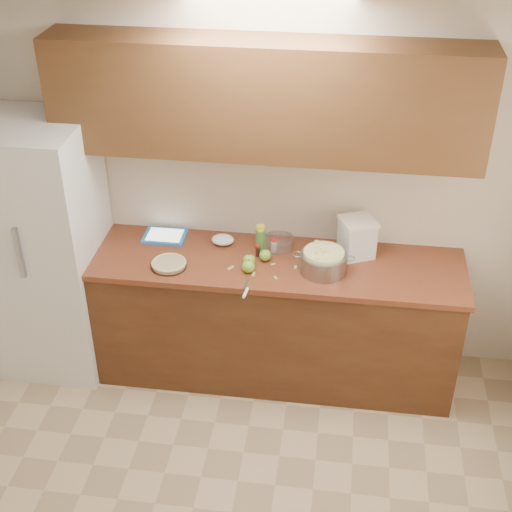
# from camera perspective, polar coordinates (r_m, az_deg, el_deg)

# --- Properties ---
(room_shell) EXTENTS (3.60, 3.60, 3.60)m
(room_shell) POSITION_cam_1_polar(r_m,az_deg,el_deg) (3.23, -3.06, -8.82)
(room_shell) COLOR tan
(room_shell) RESTS_ON ground
(counter_run) EXTENTS (2.64, 0.68, 0.92)m
(counter_run) POSITION_cam_1_polar(r_m,az_deg,el_deg) (4.89, 0.36, -4.83)
(counter_run) COLOR #512F17
(counter_run) RESTS_ON ground
(upper_cabinets) EXTENTS (2.60, 0.34, 0.70)m
(upper_cabinets) POSITION_cam_1_polar(r_m,az_deg,el_deg) (4.29, 0.70, 12.43)
(upper_cabinets) COLOR #533219
(upper_cabinets) RESTS_ON room_shell
(fridge) EXTENTS (0.70, 0.70, 1.80)m
(fridge) POSITION_cam_1_polar(r_m,az_deg,el_deg) (4.97, -16.38, 0.52)
(fridge) COLOR silver
(fridge) RESTS_ON ground
(pie) EXTENTS (0.23, 0.23, 0.04)m
(pie) POSITION_cam_1_polar(r_m,az_deg,el_deg) (4.58, -6.98, -0.64)
(pie) COLOR silver
(pie) RESTS_ON counter_run
(colander) EXTENTS (0.39, 0.29, 0.15)m
(colander) POSITION_cam_1_polar(r_m,az_deg,el_deg) (4.49, 5.42, -0.45)
(colander) COLOR gray
(colander) RESTS_ON counter_run
(flour_canister) EXTENTS (0.28, 0.28, 0.26)m
(flour_canister) POSITION_cam_1_polar(r_m,az_deg,el_deg) (4.65, 8.09, 1.51)
(flour_canister) COLOR silver
(flour_canister) RESTS_ON counter_run
(tablet) EXTENTS (0.29, 0.22, 0.02)m
(tablet) POSITION_cam_1_polar(r_m,az_deg,el_deg) (4.90, -7.30, 1.60)
(tablet) COLOR #2978C7
(tablet) RESTS_ON counter_run
(paring_knife) EXTENTS (0.04, 0.20, 0.02)m
(paring_knife) POSITION_cam_1_polar(r_m,az_deg,el_deg) (4.31, -0.84, -2.88)
(paring_knife) COLOR gray
(paring_knife) RESTS_ON counter_run
(lemon_bottle) EXTENTS (0.07, 0.07, 0.18)m
(lemon_bottle) POSITION_cam_1_polar(r_m,az_deg,el_deg) (4.69, 0.36, 1.46)
(lemon_bottle) COLOR #4C8C38
(lemon_bottle) RESTS_ON counter_run
(cinnamon_shaker) EXTENTS (0.04, 0.04, 0.10)m
(cinnamon_shaker) POSITION_cam_1_polar(r_m,az_deg,el_deg) (4.68, 1.46, 0.83)
(cinnamon_shaker) COLOR beige
(cinnamon_shaker) RESTS_ON counter_run
(vanilla_bottle) EXTENTS (0.03, 0.03, 0.08)m
(vanilla_bottle) POSITION_cam_1_polar(r_m,az_deg,el_deg) (4.64, 0.15, 0.41)
(vanilla_bottle) COLOR black
(vanilla_bottle) RESTS_ON counter_run
(mixing_bowl) EXTENTS (0.21, 0.21, 0.08)m
(mixing_bowl) POSITION_cam_1_polar(r_m,az_deg,el_deg) (4.73, 1.83, 1.12)
(mixing_bowl) COLOR silver
(mixing_bowl) RESTS_ON counter_run
(paper_towel) EXTENTS (0.15, 0.13, 0.06)m
(paper_towel) POSITION_cam_1_polar(r_m,az_deg,el_deg) (4.78, -2.67, 1.31)
(paper_towel) COLOR white
(paper_towel) RESTS_ON counter_run
(apple_left) EXTENTS (0.08, 0.08, 0.09)m
(apple_left) POSITION_cam_1_polar(r_m,az_deg,el_deg) (4.55, -0.56, -0.34)
(apple_left) COLOR #75AF2E
(apple_left) RESTS_ON counter_run
(apple_center) EXTENTS (0.08, 0.08, 0.09)m
(apple_center) POSITION_cam_1_polar(r_m,az_deg,el_deg) (4.60, 0.74, 0.06)
(apple_center) COLOR #75AF2E
(apple_center) RESTS_ON counter_run
(apple_front) EXTENTS (0.08, 0.08, 0.09)m
(apple_front) POSITION_cam_1_polar(r_m,az_deg,el_deg) (4.48, -0.61, -0.84)
(apple_front) COLOR #75AF2E
(apple_front) RESTS_ON counter_run
(peel_a) EXTENTS (0.02, 0.05, 0.00)m
(peel_a) POSITION_cam_1_polar(r_m,az_deg,el_deg) (4.48, -0.21, -1.44)
(peel_a) COLOR #97C15D
(peel_a) RESTS_ON counter_run
(peel_b) EXTENTS (0.03, 0.04, 0.00)m
(peel_b) POSITION_cam_1_polar(r_m,az_deg,el_deg) (4.45, 1.57, -1.73)
(peel_b) COLOR #97C15D
(peel_b) RESTS_ON counter_run
(peel_c) EXTENTS (0.03, 0.03, 0.00)m
(peel_c) POSITION_cam_1_polar(r_m,az_deg,el_deg) (4.58, 1.37, -0.65)
(peel_c) COLOR #97C15D
(peel_c) RESTS_ON counter_run
(peel_d) EXTENTS (0.02, 0.04, 0.00)m
(peel_d) POSITION_cam_1_polar(r_m,az_deg,el_deg) (4.55, 3.17, -0.88)
(peel_d) COLOR #97C15D
(peel_d) RESTS_ON counter_run
(peel_e) EXTENTS (0.04, 0.05, 0.00)m
(peel_e) POSITION_cam_1_polar(r_m,az_deg,el_deg) (4.54, -2.02, -0.94)
(peel_e) COLOR #97C15D
(peel_e) RESTS_ON counter_run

